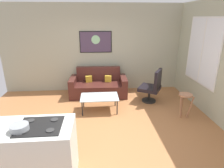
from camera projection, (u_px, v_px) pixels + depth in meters
The scene contains 11 objects.
ground at pixel (106, 126), 4.37m from camera, with size 6.40×6.40×0.04m, color #A66A3E.
back_wall at pixel (101, 49), 6.18m from camera, with size 6.40×0.05×2.80m, color #A7A78E.
right_wall at pixel (217, 61), 4.39m from camera, with size 0.05×6.40×2.80m, color #A8AB8E.
couch at pixel (99, 86), 6.03m from camera, with size 1.80×0.89×0.86m.
coffee_table at pixel (99, 98), 4.96m from camera, with size 0.98×0.61×0.41m.
armchair at pixel (152, 86), 5.46m from camera, with size 0.79×0.80×0.98m.
bar_stool at pixel (185, 99), 4.60m from camera, with size 0.37×0.36×0.61m.
kitchen_counter at pixel (26, 154), 2.77m from camera, with size 1.41×0.69×0.95m.
mixing_bowl at pixel (20, 128), 2.51m from camera, with size 0.24×0.24×0.10m.
wall_painting at pixel (96, 42), 6.05m from camera, with size 1.03×0.03×0.68m.
window at pixel (202, 51), 4.91m from camera, with size 0.03×1.50×1.71m.
Camera 1 is at (-0.17, -3.80, 2.36)m, focal length 30.31 mm.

